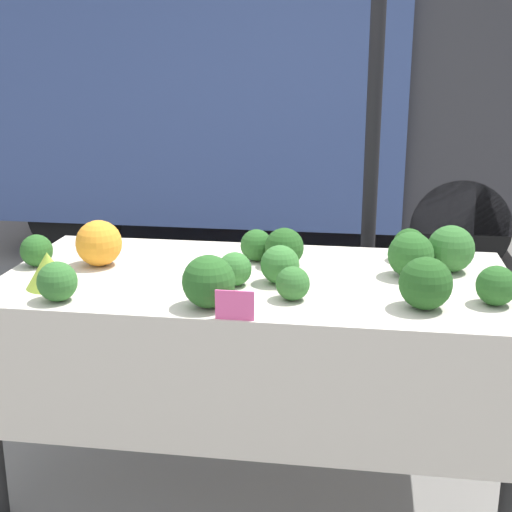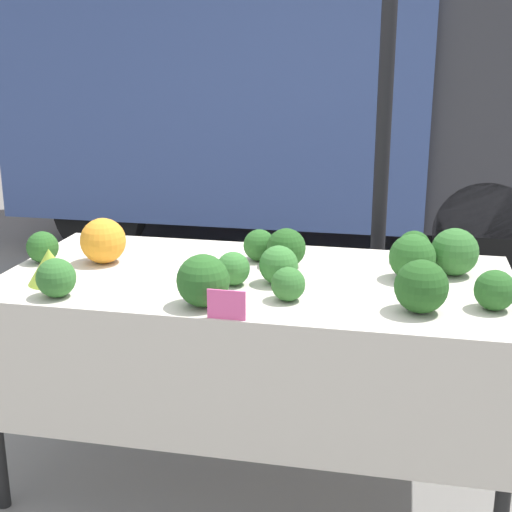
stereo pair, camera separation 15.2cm
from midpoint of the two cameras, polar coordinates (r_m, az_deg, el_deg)
ground_plane at (r=3.10m, az=1.47°, el=-17.00°), size 40.00×40.00×0.00m
tent_pole at (r=3.40m, az=11.28°, el=6.71°), size 0.07×0.07×2.30m
parked_truck at (r=6.44m, az=2.41°, el=14.39°), size 4.53×2.15×2.80m
market_table at (r=2.69m, az=1.32°, el=-4.12°), size 1.93×0.94×0.86m
orange_cauliflower at (r=2.91m, az=-10.68°, el=1.19°), size 0.18×0.18×0.18m
romanesco_head at (r=2.70m, az=-14.64°, el=-0.81°), size 0.17×0.17×0.13m
broccoli_head_0 at (r=2.61m, az=3.49°, el=-0.74°), size 0.14×0.14×0.14m
broccoli_head_1 at (r=2.41m, az=14.86°, el=-2.39°), size 0.18×0.18×0.18m
broccoli_head_2 at (r=2.95m, az=13.97°, el=0.68°), size 0.13×0.13×0.13m
broccoli_head_3 at (r=2.98m, az=-15.34°, el=0.67°), size 0.13×0.13×0.13m
broccoli_head_4 at (r=2.73m, az=13.96°, el=-0.11°), size 0.17×0.17×0.17m
broccoli_head_5 at (r=2.60m, az=-0.18°, el=-1.03°), size 0.12×0.12×0.12m
broccoli_head_6 at (r=2.82m, az=3.98°, el=0.65°), size 0.16×0.16×0.16m
broccoli_head_7 at (r=2.51m, az=20.24°, el=-2.60°), size 0.14×0.14×0.14m
broccoli_head_8 at (r=2.45m, az=4.38°, el=-2.27°), size 0.12×0.12×0.12m
broccoli_head_9 at (r=2.38m, az=-2.44°, el=-2.00°), size 0.18×0.18×0.18m
broccoli_head_10 at (r=2.90m, az=1.77°, el=0.86°), size 0.13×0.13×0.13m
broccoli_head_11 at (r=2.83m, az=17.09°, el=0.30°), size 0.18×0.18×0.18m
broccoli_head_12 at (r=2.55m, az=-14.07°, el=-1.73°), size 0.14×0.14×0.14m
price_sign at (r=2.28m, az=-0.39°, el=-3.95°), size 0.13×0.01×0.10m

